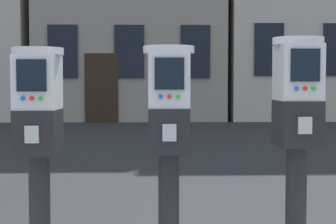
% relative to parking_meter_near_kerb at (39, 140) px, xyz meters
% --- Properties ---
extents(parking_meter_near_kerb, '(0.22, 0.25, 1.26)m').
position_rel_parking_meter_near_kerb_xyz_m(parking_meter_near_kerb, '(0.00, 0.00, 0.00)').
color(parking_meter_near_kerb, black).
rests_on(parking_meter_near_kerb, sidewalk_slab).
extents(parking_meter_twin_adjacent, '(0.22, 0.25, 1.26)m').
position_rel_parking_meter_near_kerb_xyz_m(parking_meter_twin_adjacent, '(0.55, 0.00, 0.01)').
color(parking_meter_twin_adjacent, black).
rests_on(parking_meter_twin_adjacent, sidewalk_slab).
extents(parking_meter_end_of_row, '(0.22, 0.25, 1.30)m').
position_rel_parking_meter_near_kerb_xyz_m(parking_meter_end_of_row, '(1.10, 0.00, 0.03)').
color(parking_meter_end_of_row, black).
rests_on(parking_meter_end_of_row, sidewalk_slab).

